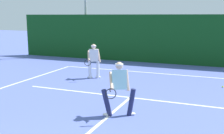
# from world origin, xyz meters

# --- Properties ---
(court_line_baseline_far) EXTENTS (10.34, 0.10, 0.01)m
(court_line_baseline_far) POSITION_xyz_m (0.00, 10.65, 0.00)
(court_line_baseline_far) COLOR white
(court_line_baseline_far) RESTS_ON ground_plane
(court_line_service) EXTENTS (8.43, 0.10, 0.01)m
(court_line_service) POSITION_xyz_m (0.00, 6.18, 0.00)
(court_line_service) COLOR white
(court_line_service) RESTS_ON ground_plane
(court_line_centre) EXTENTS (0.10, 6.40, 0.01)m
(court_line_centre) POSITION_xyz_m (0.00, 3.20, 0.00)
(court_line_centre) COLOR white
(court_line_centre) RESTS_ON ground_plane
(player_near) EXTENTS (0.95, 1.01, 1.58)m
(player_near) POSITION_xyz_m (0.27, 4.35, 0.86)
(player_near) COLOR #1E234C
(player_near) RESTS_ON ground_plane
(player_far) EXTENTS (0.67, 0.92, 1.57)m
(player_far) POSITION_xyz_m (-2.54, 8.48, 0.86)
(player_far) COLOR silver
(player_far) RESTS_ON ground_plane
(tennis_ball) EXTENTS (0.07, 0.07, 0.07)m
(tennis_ball) POSITION_xyz_m (3.01, 8.91, 0.03)
(tennis_ball) COLOR #D1E033
(tennis_ball) RESTS_ON ground_plane
(back_fence_windscreen) EXTENTS (20.77, 0.12, 2.92)m
(back_fence_windscreen) POSITION_xyz_m (0.00, 13.69, 1.46)
(back_fence_windscreen) COLOR #114318
(back_fence_windscreen) RESTS_ON ground_plane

